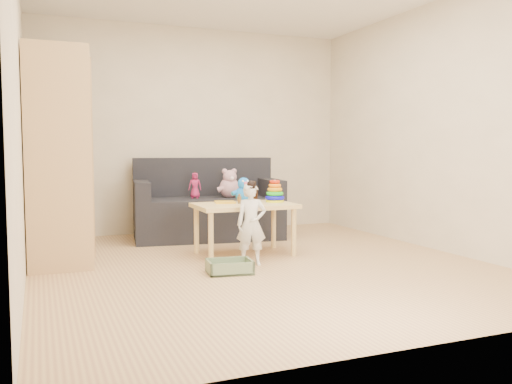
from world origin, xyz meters
name	(u,v)px	position (x,y,z in m)	size (l,w,h in m)	color
room	(261,122)	(0.00, 0.00, 1.30)	(4.50, 4.50, 4.50)	tan
wardrobe	(56,158)	(-1.72, 0.86, 0.98)	(0.54, 1.09, 1.95)	tan
sofa	(208,218)	(-0.02, 1.63, 0.24)	(1.71, 0.86, 0.48)	black
play_table	(244,229)	(0.02, 0.49, 0.26)	(0.98, 0.62, 0.52)	#EFD783
storage_bin	(230,266)	(-0.38, -0.22, 0.06)	(0.38, 0.28, 0.11)	#69805D
toddler	(251,225)	(-0.09, 0.03, 0.37)	(0.27, 0.18, 0.73)	white
pink_bear	(229,185)	(0.24, 1.58, 0.63)	(0.26, 0.22, 0.29)	#C894A6
doll	(195,186)	(-0.17, 1.61, 0.63)	(0.15, 0.10, 0.30)	#AD2056
ring_stacker	(275,193)	(0.38, 0.54, 0.61)	(0.20, 0.20, 0.23)	#F3FF0D
brown_bottle	(254,193)	(0.22, 0.71, 0.60)	(0.07, 0.07, 0.21)	black
blue_plush	(243,189)	(0.07, 0.65, 0.65)	(0.21, 0.17, 0.26)	#1B7FF9
wooden_figure	(239,199)	(-0.03, 0.50, 0.57)	(0.04, 0.03, 0.10)	brown
yellow_book	(225,202)	(-0.13, 0.64, 0.52)	(0.20, 0.20, 0.02)	yellow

